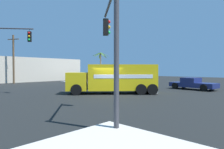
{
  "coord_description": "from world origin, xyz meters",
  "views": [
    {
      "loc": [
        -12.84,
        -12.64,
        2.34
      ],
      "look_at": [
        0.82,
        0.21,
        1.85
      ],
      "focal_mm": 31.02,
      "sensor_mm": 36.0,
      "label": 1
    }
  ],
  "objects_px": {
    "pickup_navy": "(192,83)",
    "utility_pole": "(14,59)",
    "delivery_truck": "(115,78)",
    "vending_machine_red": "(119,76)",
    "traffic_light_primary": "(112,35)",
    "traffic_light_secondary": "(2,50)",
    "vending_machine_blue": "(107,76)",
    "palm_tree_far": "(101,61)"
  },
  "relations": [
    {
      "from": "traffic_light_secondary",
      "to": "vending_machine_red",
      "type": "xyz_separation_m",
      "value": [
        23.02,
        5.82,
        -3.11
      ]
    },
    {
      "from": "traffic_light_primary",
      "to": "delivery_truck",
      "type": "bearing_deg",
      "value": 41.57
    },
    {
      "from": "pickup_navy",
      "to": "delivery_truck",
      "type": "bearing_deg",
      "value": 155.42
    },
    {
      "from": "traffic_light_primary",
      "to": "utility_pole",
      "type": "xyz_separation_m",
      "value": [
        5.81,
        27.9,
        0.27
      ]
    },
    {
      "from": "vending_machine_red",
      "to": "utility_pole",
      "type": "bearing_deg",
      "value": 153.38
    },
    {
      "from": "pickup_navy",
      "to": "utility_pole",
      "type": "bearing_deg",
      "value": 113.08
    },
    {
      "from": "traffic_light_secondary",
      "to": "palm_tree_far",
      "type": "relative_size",
      "value": 1.13
    },
    {
      "from": "traffic_light_primary",
      "to": "traffic_light_secondary",
      "type": "xyz_separation_m",
      "value": [
        -0.34,
        13.63,
        0.28
      ]
    },
    {
      "from": "traffic_light_secondary",
      "to": "vending_machine_red",
      "type": "distance_m",
      "value": 23.94
    },
    {
      "from": "traffic_light_primary",
      "to": "pickup_navy",
      "type": "xyz_separation_m",
      "value": [
        16.59,
        2.62,
        -3.17
      ]
    },
    {
      "from": "traffic_light_primary",
      "to": "palm_tree_far",
      "type": "distance_m",
      "value": 29.86
    },
    {
      "from": "traffic_light_primary",
      "to": "pickup_navy",
      "type": "distance_m",
      "value": 17.09
    },
    {
      "from": "vending_machine_red",
      "to": "palm_tree_far",
      "type": "distance_m",
      "value": 4.66
    },
    {
      "from": "delivery_truck",
      "to": "vending_machine_red",
      "type": "height_order",
      "value": "delivery_truck"
    },
    {
      "from": "pickup_navy",
      "to": "vending_machine_blue",
      "type": "height_order",
      "value": "vending_machine_blue"
    },
    {
      "from": "vending_machine_red",
      "to": "utility_pole",
      "type": "xyz_separation_m",
      "value": [
        -16.87,
        8.45,
        3.1
      ]
    },
    {
      "from": "vending_machine_red",
      "to": "vending_machine_blue",
      "type": "height_order",
      "value": "same"
    },
    {
      "from": "vending_machine_red",
      "to": "palm_tree_far",
      "type": "height_order",
      "value": "palm_tree_far"
    },
    {
      "from": "delivery_truck",
      "to": "traffic_light_secondary",
      "type": "bearing_deg",
      "value": 138.99
    },
    {
      "from": "pickup_navy",
      "to": "vending_machine_red",
      "type": "distance_m",
      "value": 17.9
    },
    {
      "from": "vending_machine_red",
      "to": "vending_machine_blue",
      "type": "distance_m",
      "value": 2.56
    },
    {
      "from": "traffic_light_primary",
      "to": "pickup_navy",
      "type": "relative_size",
      "value": 1.05
    },
    {
      "from": "delivery_truck",
      "to": "vending_machine_red",
      "type": "bearing_deg",
      "value": 40.11
    },
    {
      "from": "vending_machine_blue",
      "to": "delivery_truck",
      "type": "bearing_deg",
      "value": -133.35
    },
    {
      "from": "traffic_light_secondary",
      "to": "pickup_navy",
      "type": "relative_size",
      "value": 1.18
    },
    {
      "from": "traffic_light_primary",
      "to": "vending_machine_red",
      "type": "bearing_deg",
      "value": 40.61
    },
    {
      "from": "pickup_navy",
      "to": "vending_machine_red",
      "type": "height_order",
      "value": "vending_machine_red"
    },
    {
      "from": "vending_machine_red",
      "to": "palm_tree_far",
      "type": "xyz_separation_m",
      "value": [
        -2.52,
        2.59,
        2.93
      ]
    },
    {
      "from": "traffic_light_secondary",
      "to": "pickup_navy",
      "type": "xyz_separation_m",
      "value": [
        16.92,
        -11.01,
        -3.44
      ]
    },
    {
      "from": "traffic_light_primary",
      "to": "traffic_light_secondary",
      "type": "height_order",
      "value": "traffic_light_secondary"
    },
    {
      "from": "utility_pole",
      "to": "traffic_light_secondary",
      "type": "bearing_deg",
      "value": -113.32
    },
    {
      "from": "vending_machine_blue",
      "to": "palm_tree_far",
      "type": "bearing_deg",
      "value": 174.73
    },
    {
      "from": "traffic_light_primary",
      "to": "traffic_light_secondary",
      "type": "distance_m",
      "value": 13.63
    },
    {
      "from": "vending_machine_red",
      "to": "palm_tree_far",
      "type": "relative_size",
      "value": 0.33
    },
    {
      "from": "pickup_navy",
      "to": "utility_pole",
      "type": "xyz_separation_m",
      "value": [
        -10.77,
        25.28,
        3.44
      ]
    },
    {
      "from": "utility_pole",
      "to": "vending_machine_red",
      "type": "bearing_deg",
      "value": -26.62
    },
    {
      "from": "traffic_light_secondary",
      "to": "utility_pole",
      "type": "bearing_deg",
      "value": 66.68
    },
    {
      "from": "utility_pole",
      "to": "delivery_truck",
      "type": "bearing_deg",
      "value": -85.2
    },
    {
      "from": "vending_machine_red",
      "to": "traffic_light_primary",
      "type": "bearing_deg",
      "value": -139.39
    },
    {
      "from": "delivery_truck",
      "to": "vending_machine_blue",
      "type": "distance_m",
      "value": 20.82
    },
    {
      "from": "vending_machine_red",
      "to": "vending_machine_blue",
      "type": "relative_size",
      "value": 1.0
    },
    {
      "from": "pickup_navy",
      "to": "utility_pole",
      "type": "height_order",
      "value": "utility_pole"
    }
  ]
}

